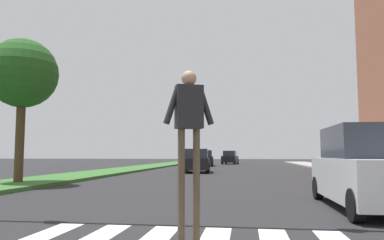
{
  "coord_description": "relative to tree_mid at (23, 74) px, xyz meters",
  "views": [
    {
      "loc": [
        0.93,
        1.36,
        1.29
      ],
      "look_at": [
        -0.99,
        14.78,
        2.53
      ],
      "focal_mm": 34.87,
      "sensor_mm": 36.0,
      "label": 1
    }
  ],
  "objects": [
    {
      "name": "sedan_distant",
      "position": [
        4.9,
        25.79,
        -3.86
      ],
      "size": [
        2.22,
        4.68,
        1.69
      ],
      "color": "black",
      "rests_on": "ground_plane"
    },
    {
      "name": "pedestrian_performer",
      "position": [
        8.5,
        -9.09,
        -2.99
      ],
      "size": [
        0.73,
        0.36,
        2.49
      ],
      "color": "brown",
      "rests_on": "ground_plane"
    },
    {
      "name": "median_strip",
      "position": [
        0.05,
        12.32,
        -4.57
      ],
      "size": [
        3.25,
        64.0,
        0.15
      ],
      "primitive_type": "cube",
      "color": "#386B2D",
      "rests_on": "ground_plane"
    },
    {
      "name": "traffic_light_gantry",
      "position": [
        4.34,
        -7.18,
        -0.25
      ],
      "size": [
        9.89,
        0.3,
        6.0
      ],
      "color": "gold",
      "rests_on": "median_strip"
    },
    {
      "name": "sedan_far_horizon",
      "position": [
        7.31,
        34.32,
        -3.86
      ],
      "size": [
        2.13,
        4.69,
        1.71
      ],
      "color": "black",
      "rests_on": "ground_plane"
    },
    {
      "name": "ground_plane",
      "position": [
        8.36,
        14.32,
        -4.65
      ],
      "size": [
        140.0,
        140.0,
        0.0
      ],
      "primitive_type": "plane",
      "color": "#262628"
    },
    {
      "name": "sidewalk_right",
      "position": [
        16.68,
        12.32,
        -4.57
      ],
      "size": [
        3.0,
        64.0,
        0.15
      ],
      "primitive_type": "cube",
      "color": "#9E9991",
      "rests_on": "ground_plane"
    },
    {
      "name": "suv_crossing",
      "position": [
        12.21,
        -4.89,
        -3.72
      ],
      "size": [
        1.96,
        4.6,
        1.97
      ],
      "color": "silver",
      "rests_on": "ground_plane"
    },
    {
      "name": "sedan_midblock",
      "position": [
        5.89,
        11.82,
        -3.88
      ],
      "size": [
        2.1,
        4.21,
        1.65
      ],
      "color": "black",
      "rests_on": "ground_plane"
    },
    {
      "name": "tree_mid",
      "position": [
        0.0,
        0.0,
        0.0
      ],
      "size": [
        2.92,
        2.92,
        6.01
      ],
      "color": "#4C3823",
      "rests_on": "median_strip"
    }
  ]
}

